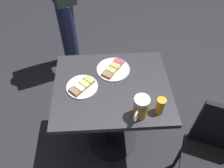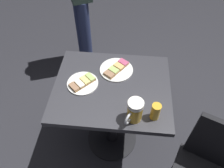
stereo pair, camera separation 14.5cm
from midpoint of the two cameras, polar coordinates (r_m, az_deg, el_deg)
The scene contains 6 objects.
ground_plane at distance 2.08m, azimuth 2.04°, elevation -13.88°, with size 6.00×6.00×0.00m, color #28282D.
cafe_table at distance 1.60m, azimuth 2.60°, elevation -4.66°, with size 0.64×0.78×0.74m.
plate_near at distance 1.55m, azimuth 3.81°, elevation 3.69°, with size 0.23×0.23×0.03m.
plate_far at distance 1.47m, azimuth -4.88°, elevation 0.10°, with size 0.21×0.21×0.03m.
beer_mug at distance 1.27m, azimuth 9.14°, elevation -7.11°, with size 0.13×0.10×0.15m.
beer_glass_small at distance 1.31m, azimuth 14.34°, elevation -7.12°, with size 0.06×0.06×0.11m, color gold.
Camera 2 is at (0.94, 0.09, 1.86)m, focal length 35.30 mm.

